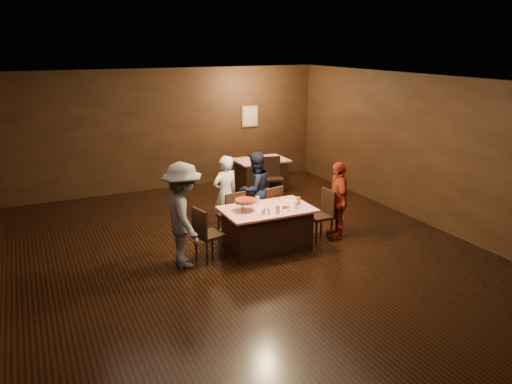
{
  "coord_description": "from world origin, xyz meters",
  "views": [
    {
      "loc": [
        -3.31,
        -7.12,
        3.61
      ],
      "look_at": [
        0.37,
        0.69,
        1.0
      ],
      "focal_mm": 35.0,
      "sensor_mm": 36.0,
      "label": 1
    }
  ],
  "objects_px": {
    "chair_far_left": "(231,214)",
    "pizza_stand": "(245,201)",
    "chair_far_right": "(268,209)",
    "chair_back_far": "(251,166)",
    "diner_white_jacket": "(225,194)",
    "glass_front_left": "(278,209)",
    "plate_empty": "(290,201)",
    "glass_amber": "(298,201)",
    "back_table": "(261,174)",
    "glass_front_right": "(296,205)",
    "glass_back": "(257,200)",
    "chair_end_right": "(319,215)",
    "diner_navy_hoodie": "(255,189)",
    "main_table": "(267,229)",
    "chair_end_left": "(209,233)",
    "chair_back_near": "(274,177)",
    "diner_red_shirt": "(338,200)",
    "diner_grey_knit": "(183,215)"
  },
  "relations": [
    {
      "from": "plate_empty",
      "to": "glass_front_left",
      "type": "relative_size",
      "value": 1.79
    },
    {
      "from": "chair_end_right",
      "to": "diner_white_jacket",
      "type": "distance_m",
      "value": 1.86
    },
    {
      "from": "diner_navy_hoodie",
      "to": "chair_end_right",
      "type": "bearing_deg",
      "value": 105.67
    },
    {
      "from": "main_table",
      "to": "chair_far_left",
      "type": "xyz_separation_m",
      "value": [
        -0.4,
        0.75,
        0.09
      ]
    },
    {
      "from": "chair_back_near",
      "to": "diner_navy_hoodie",
      "type": "height_order",
      "value": "diner_navy_hoodie"
    },
    {
      "from": "back_table",
      "to": "diner_grey_knit",
      "type": "relative_size",
      "value": 0.74
    },
    {
      "from": "glass_front_left",
      "to": "glass_front_right",
      "type": "bearing_deg",
      "value": 7.13
    },
    {
      "from": "chair_far_right",
      "to": "plate_empty",
      "type": "distance_m",
      "value": 0.69
    },
    {
      "from": "main_table",
      "to": "plate_empty",
      "type": "height_order",
      "value": "plate_empty"
    },
    {
      "from": "diner_white_jacket",
      "to": "glass_front_left",
      "type": "height_order",
      "value": "diner_white_jacket"
    },
    {
      "from": "chair_end_left",
      "to": "plate_empty",
      "type": "height_order",
      "value": "chair_end_left"
    },
    {
      "from": "chair_back_near",
      "to": "plate_empty",
      "type": "distance_m",
      "value": 2.85
    },
    {
      "from": "chair_far_right",
      "to": "chair_back_far",
      "type": "xyz_separation_m",
      "value": [
        1.17,
        3.35,
        0.0
      ]
    },
    {
      "from": "chair_back_far",
      "to": "plate_empty",
      "type": "xyz_separation_m",
      "value": [
        -1.02,
        -3.95,
        0.3
      ]
    },
    {
      "from": "chair_back_far",
      "to": "diner_red_shirt",
      "type": "bearing_deg",
      "value": 79.82
    },
    {
      "from": "back_table",
      "to": "chair_back_far",
      "type": "distance_m",
      "value": 0.61
    },
    {
      "from": "diner_white_jacket",
      "to": "glass_front_left",
      "type": "xyz_separation_m",
      "value": [
        0.38,
        -1.46,
        0.08
      ]
    },
    {
      "from": "chair_back_far",
      "to": "glass_front_right",
      "type": "distance_m",
      "value": 4.5
    },
    {
      "from": "plate_empty",
      "to": "glass_amber",
      "type": "xyz_separation_m",
      "value": [
        0.05,
        -0.2,
        0.06
      ]
    },
    {
      "from": "chair_end_right",
      "to": "diner_navy_hoodie",
      "type": "xyz_separation_m",
      "value": [
        -0.79,
        1.18,
        0.29
      ]
    },
    {
      "from": "chair_far_left",
      "to": "diner_navy_hoodie",
      "type": "bearing_deg",
      "value": -157.01
    },
    {
      "from": "main_table",
      "to": "chair_back_far",
      "type": "distance_m",
      "value": 4.39
    },
    {
      "from": "chair_far_left",
      "to": "glass_back",
      "type": "height_order",
      "value": "chair_far_left"
    },
    {
      "from": "chair_far_right",
      "to": "diner_grey_knit",
      "type": "relative_size",
      "value": 0.54
    },
    {
      "from": "chair_far_right",
      "to": "chair_back_near",
      "type": "relative_size",
      "value": 1.0
    },
    {
      "from": "back_table",
      "to": "glass_front_right",
      "type": "xyz_separation_m",
      "value": [
        -1.12,
        -3.75,
        0.46
      ]
    },
    {
      "from": "diner_red_shirt",
      "to": "glass_front_right",
      "type": "bearing_deg",
      "value": -60.29
    },
    {
      "from": "chair_end_right",
      "to": "pizza_stand",
      "type": "xyz_separation_m",
      "value": [
        -1.5,
        0.05,
        0.48
      ]
    },
    {
      "from": "chair_far_left",
      "to": "pizza_stand",
      "type": "height_order",
      "value": "pizza_stand"
    },
    {
      "from": "chair_back_far",
      "to": "diner_grey_knit",
      "type": "relative_size",
      "value": 0.54
    },
    {
      "from": "main_table",
      "to": "diner_white_jacket",
      "type": "xyz_separation_m",
      "value": [
        -0.33,
        1.16,
        0.38
      ]
    },
    {
      "from": "chair_back_near",
      "to": "glass_front_right",
      "type": "bearing_deg",
      "value": -96.69
    },
    {
      "from": "chair_end_left",
      "to": "chair_end_right",
      "type": "xyz_separation_m",
      "value": [
        2.2,
        0.0,
        0.0
      ]
    },
    {
      "from": "chair_end_left",
      "to": "diner_white_jacket",
      "type": "relative_size",
      "value": 0.62
    },
    {
      "from": "chair_end_right",
      "to": "diner_navy_hoodie",
      "type": "distance_m",
      "value": 1.44
    },
    {
      "from": "chair_end_left",
      "to": "pizza_stand",
      "type": "height_order",
      "value": "pizza_stand"
    },
    {
      "from": "chair_back_far",
      "to": "pizza_stand",
      "type": "height_order",
      "value": "pizza_stand"
    },
    {
      "from": "pizza_stand",
      "to": "main_table",
      "type": "bearing_deg",
      "value": -7.13
    },
    {
      "from": "back_table",
      "to": "chair_far_left",
      "type": "relative_size",
      "value": 1.37
    },
    {
      "from": "chair_far_left",
      "to": "diner_red_shirt",
      "type": "bearing_deg",
      "value": 148.84
    },
    {
      "from": "glass_front_right",
      "to": "chair_back_far",
      "type": "bearing_deg",
      "value": 75.61
    },
    {
      "from": "chair_far_left",
      "to": "pizza_stand",
      "type": "distance_m",
      "value": 0.85
    },
    {
      "from": "chair_end_left",
      "to": "pizza_stand",
      "type": "relative_size",
      "value": 2.5
    },
    {
      "from": "glass_front_left",
      "to": "chair_end_right",
      "type": "bearing_deg",
      "value": 15.95
    },
    {
      "from": "chair_far_right",
      "to": "glass_front_left",
      "type": "relative_size",
      "value": 6.79
    },
    {
      "from": "chair_back_near",
      "to": "diner_red_shirt",
      "type": "distance_m",
      "value": 2.87
    },
    {
      "from": "main_table",
      "to": "glass_front_left",
      "type": "relative_size",
      "value": 11.43
    },
    {
      "from": "glass_front_left",
      "to": "glass_front_right",
      "type": "distance_m",
      "value": 0.4
    },
    {
      "from": "glass_amber",
      "to": "glass_back",
      "type": "bearing_deg",
      "value": 151.7
    },
    {
      "from": "back_table",
      "to": "glass_front_left",
      "type": "xyz_separation_m",
      "value": [
        -1.52,
        -3.8,
        0.46
      ]
    }
  ]
}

